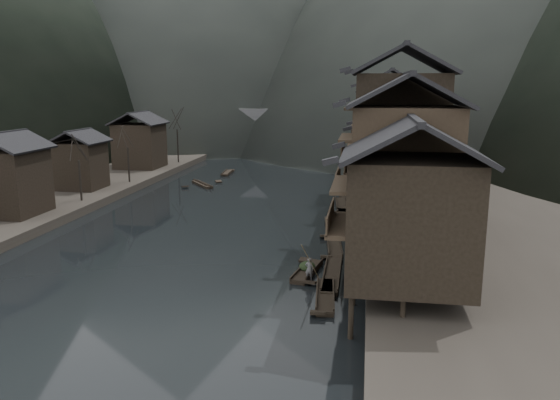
# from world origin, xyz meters

# --- Properties ---
(water) EXTENTS (300.00, 300.00, 0.00)m
(water) POSITION_xyz_m (0.00, 0.00, 0.00)
(water) COLOR black
(water) RESTS_ON ground
(right_bank) EXTENTS (40.00, 200.00, 1.80)m
(right_bank) POSITION_xyz_m (35.00, 40.00, 0.90)
(right_bank) COLOR #2D2823
(right_bank) RESTS_ON ground
(left_bank) EXTENTS (40.00, 200.00, 1.20)m
(left_bank) POSITION_xyz_m (-35.00, 40.00, 0.60)
(left_bank) COLOR #2D2823
(left_bank) RESTS_ON ground
(stilt_houses) EXTENTS (9.00, 67.60, 16.98)m
(stilt_houses) POSITION_xyz_m (17.28, 19.41, 8.94)
(stilt_houses) COLOR black
(stilt_houses) RESTS_ON ground
(left_houses) EXTENTS (8.10, 53.20, 8.73)m
(left_houses) POSITION_xyz_m (-20.50, 20.12, 5.66)
(left_houses) COLOR black
(left_houses) RESTS_ON left_bank
(bare_trees) EXTENTS (3.93, 62.75, 7.86)m
(bare_trees) POSITION_xyz_m (-17.00, 18.48, 6.56)
(bare_trees) COLOR black
(bare_trees) RESTS_ON left_bank
(moored_sampans) EXTENTS (2.99, 53.15, 0.47)m
(moored_sampans) POSITION_xyz_m (12.21, 18.04, 0.20)
(moored_sampans) COLOR black
(moored_sampans) RESTS_ON water
(midriver_boats) EXTENTS (4.56, 15.56, 0.45)m
(midriver_boats) POSITION_xyz_m (-7.39, 37.85, 0.20)
(midriver_boats) COLOR black
(midriver_boats) RESTS_ON water
(stone_bridge) EXTENTS (40.00, 6.00, 9.00)m
(stone_bridge) POSITION_xyz_m (-0.00, 72.00, 5.11)
(stone_bridge) COLOR #4C4C4F
(stone_bridge) RESTS_ON ground
(hero_sampan) EXTENTS (2.02, 5.59, 0.44)m
(hero_sampan) POSITION_xyz_m (10.66, -0.20, 0.20)
(hero_sampan) COLOR black
(hero_sampan) RESTS_ON water
(cargo_heap) EXTENTS (1.22, 1.59, 0.73)m
(cargo_heap) POSITION_xyz_m (10.62, 0.05, 0.81)
(cargo_heap) COLOR black
(cargo_heap) RESTS_ON hero_sampan
(boatman) EXTENTS (0.64, 0.47, 1.65)m
(boatman) POSITION_xyz_m (11.00, -2.10, 1.26)
(boatman) COLOR slate
(boatman) RESTS_ON hero_sampan
(bamboo_pole) EXTENTS (1.34, 2.23, 3.60)m
(bamboo_pole) POSITION_xyz_m (11.20, -2.10, 3.89)
(bamboo_pole) COLOR #8C7A51
(bamboo_pole) RESTS_ON boatman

